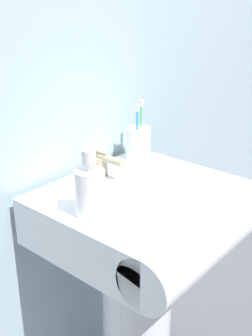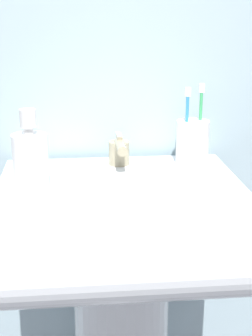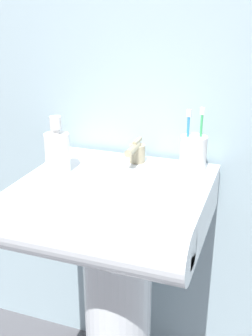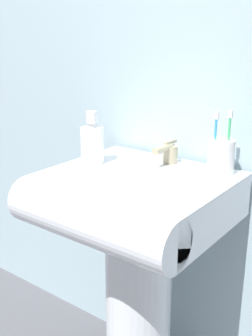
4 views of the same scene
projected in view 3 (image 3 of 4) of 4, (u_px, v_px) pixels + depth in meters
The scene contains 6 objects.
wall_back at pixel (147, 19), 1.22m from camera, with size 5.00×0.05×2.40m, color #9EB7C1.
sink_pedestal at pixel (118, 315), 1.32m from camera, with size 0.21×0.21×0.66m, color white.
sink_basin at pixel (110, 209), 1.13m from camera, with size 0.50×0.48×0.13m.
faucet at pixel (136, 152), 1.25m from camera, with size 0.05×0.11×0.07m.
toothbrush_cup at pixel (193, 153), 1.20m from camera, with size 0.08×0.08×0.18m.
soap_bottle at pixel (58, 150), 1.18m from camera, with size 0.07×0.07×0.16m.
Camera 3 is at (0.38, -0.98, 1.25)m, focal length 45.00 mm.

